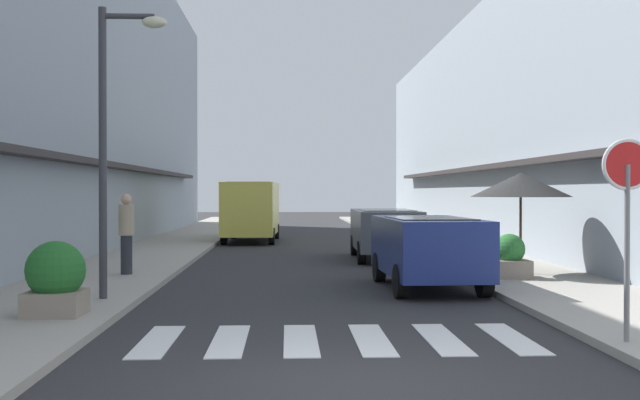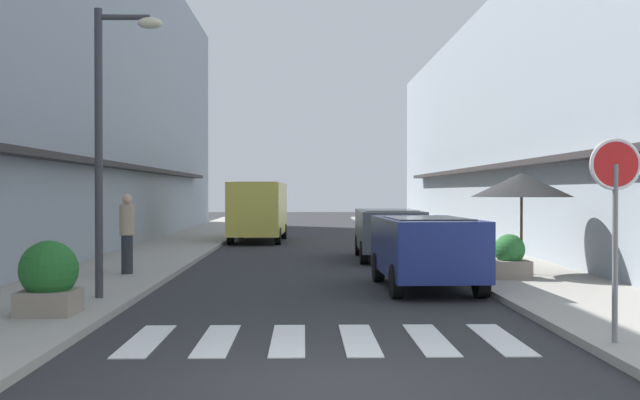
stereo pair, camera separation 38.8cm
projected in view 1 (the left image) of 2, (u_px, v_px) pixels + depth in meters
The scene contains 15 objects.
ground_plane at pixel (307, 251), 25.24m from camera, with size 97.21×97.21×0.00m, color #2B2B2D.
sidewalk_left at pixel (164, 250), 25.03m from camera, with size 2.99×61.86×0.12m, color #9E998E.
sidewalk_right at pixel (447, 249), 25.45m from camera, with size 2.99×61.86×0.12m, color #9E998E.
building_row_left at pixel (53, 81), 26.00m from camera, with size 5.50×41.77×11.67m.
building_row_right at pixel (551, 125), 26.78m from camera, with size 5.50×41.77×8.78m.
crosswalk at pixel (336, 340), 10.07m from camera, with size 5.20×2.20×0.01m.
parked_car_near at pixel (428, 244), 15.32m from camera, with size 1.91×4.02×1.47m.
parked_car_mid at pixel (385, 228), 22.02m from camera, with size 1.89×4.41×1.47m.
delivery_van at pixel (252, 206), 29.92m from camera, with size 2.15×5.46×2.37m.
round_street_sign at pixel (627, 186), 9.36m from camera, with size 0.65×0.07×2.53m.
street_lamp at pixel (114, 120), 13.13m from camera, with size 1.19×0.28×5.09m.
cafe_umbrella at pixel (521, 185), 17.20m from camera, with size 2.29×2.29×2.30m.
planter_corner at pixel (56, 279), 11.38m from camera, with size 0.89×0.89×1.12m.
planter_midblock at pixel (510, 258), 16.38m from camera, with size 0.80×0.80×0.95m.
pedestrian_walking_near at pixel (126, 232), 17.02m from camera, with size 0.34×0.34×1.82m.
Camera 1 is at (-0.65, -7.54, 1.99)m, focal length 42.23 mm.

